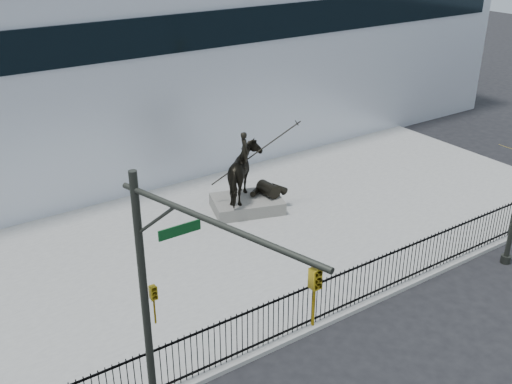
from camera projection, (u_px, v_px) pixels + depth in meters
ground at (370, 334)px, 18.16m from camera, size 120.00×120.00×0.00m
plaza at (243, 238)px, 23.37m from camera, size 30.00×12.00×0.15m
building at (106, 63)px, 31.22m from camera, size 44.00×14.00×9.00m
picket_fence at (344, 290)px, 18.72m from camera, size 22.10×0.10×1.50m
statue_plinth at (247, 204)px, 25.35m from camera, size 3.33×2.76×0.54m
equestrian_statue at (248, 174)px, 24.78m from camera, size 3.51×2.75×3.11m
traffic_signal_left at (172, 311)px, 12.54m from camera, size 1.52×4.84×7.00m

